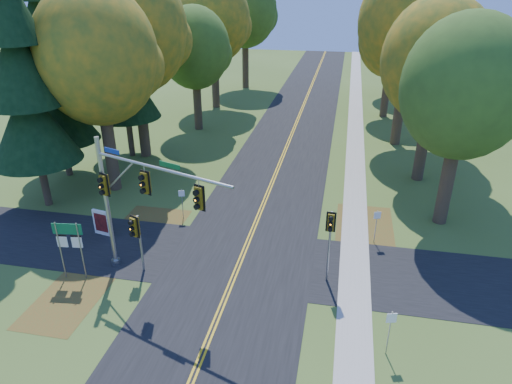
% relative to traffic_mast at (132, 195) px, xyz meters
% --- Properties ---
extents(ground, '(160.00, 160.00, 0.00)m').
position_rel_traffic_mast_xyz_m(ground, '(4.73, 0.47, -4.69)').
color(ground, '#41571E').
rests_on(ground, ground).
extents(road_main, '(8.00, 160.00, 0.02)m').
position_rel_traffic_mast_xyz_m(road_main, '(4.73, 0.47, -4.68)').
color(road_main, black).
rests_on(road_main, ground).
extents(road_cross, '(60.00, 6.00, 0.02)m').
position_rel_traffic_mast_xyz_m(road_cross, '(4.73, 2.47, -4.69)').
color(road_cross, black).
rests_on(road_cross, ground).
extents(centerline_left, '(0.10, 160.00, 0.01)m').
position_rel_traffic_mast_xyz_m(centerline_left, '(4.63, 0.47, -4.67)').
color(centerline_left, gold).
rests_on(centerline_left, road_main).
extents(centerline_right, '(0.10, 160.00, 0.01)m').
position_rel_traffic_mast_xyz_m(centerline_right, '(4.83, 0.47, -4.67)').
color(centerline_right, gold).
rests_on(centerline_right, road_main).
extents(sidewalk_east, '(1.60, 160.00, 0.06)m').
position_rel_traffic_mast_xyz_m(sidewalk_east, '(10.93, 0.47, -4.66)').
color(sidewalk_east, '#9E998E').
rests_on(sidewalk_east, ground).
extents(leaf_patch_w_near, '(4.00, 6.00, 0.00)m').
position_rel_traffic_mast_xyz_m(leaf_patch_w_near, '(-1.77, 4.47, -4.69)').
color(leaf_patch_w_near, brown).
rests_on(leaf_patch_w_near, ground).
extents(leaf_patch_e, '(3.50, 8.00, 0.00)m').
position_rel_traffic_mast_xyz_m(leaf_patch_e, '(11.53, 6.47, -4.69)').
color(leaf_patch_e, brown).
rests_on(leaf_patch_e, ground).
extents(leaf_patch_w_far, '(3.00, 5.00, 0.00)m').
position_rel_traffic_mast_xyz_m(leaf_patch_w_far, '(-2.77, -2.53, -4.69)').
color(leaf_patch_w_far, brown).
rests_on(leaf_patch_w_far, ground).
extents(tree_w_a, '(8.00, 8.00, 14.15)m').
position_rel_traffic_mast_xyz_m(tree_w_a, '(-6.39, 9.85, 4.79)').
color(tree_w_a, '#38281C').
rests_on(tree_w_a, ground).
extents(tree_e_a, '(7.20, 7.20, 12.73)m').
position_rel_traffic_mast_xyz_m(tree_e_a, '(16.30, 9.24, 3.84)').
color(tree_e_a, '#38281C').
rests_on(tree_e_a, ground).
extents(tree_w_b, '(8.60, 8.60, 15.38)m').
position_rel_traffic_mast_xyz_m(tree_w_b, '(-6.99, 16.76, 5.67)').
color(tree_w_b, '#38281C').
rests_on(tree_w_b, ground).
extents(tree_e_b, '(7.60, 7.60, 13.33)m').
position_rel_traffic_mast_xyz_m(tree_e_b, '(15.70, 16.05, 4.20)').
color(tree_e_b, '#38281C').
rests_on(tree_e_b, ground).
extents(tree_w_c, '(6.80, 6.80, 11.91)m').
position_rel_traffic_mast_xyz_m(tree_w_c, '(-4.80, 24.94, 3.25)').
color(tree_w_c, '#38281C').
rests_on(tree_w_c, ground).
extents(tree_e_c, '(8.80, 8.80, 15.79)m').
position_rel_traffic_mast_xyz_m(tree_e_c, '(14.61, 24.16, 5.97)').
color(tree_e_c, '#38281C').
rests_on(tree_e_c, ground).
extents(tree_w_d, '(8.20, 8.20, 14.56)m').
position_rel_traffic_mast_xyz_m(tree_w_d, '(-5.39, 33.65, 5.08)').
color(tree_w_d, '#38281C').
rests_on(tree_w_d, ground).
extents(tree_e_d, '(7.00, 7.00, 12.32)m').
position_rel_traffic_mast_xyz_m(tree_e_d, '(14.00, 33.34, 3.54)').
color(tree_e_d, '#38281C').
rests_on(tree_e_d, ground).
extents(tree_w_e, '(8.40, 8.40, 14.97)m').
position_rel_traffic_mast_xyz_m(tree_w_e, '(-4.19, 44.55, 5.38)').
color(tree_w_e, '#38281C').
rests_on(tree_w_e, ground).
extents(tree_e_e, '(7.80, 7.80, 13.74)m').
position_rel_traffic_mast_xyz_m(tree_e_e, '(15.20, 44.05, 4.50)').
color(tree_e_e, '#38281C').
rests_on(tree_e_e, ground).
extents(pine_a, '(5.60, 5.60, 19.48)m').
position_rel_traffic_mast_xyz_m(pine_a, '(-9.77, 6.47, 4.49)').
color(pine_a, '#38281C').
rests_on(pine_a, ground).
extents(pine_b, '(5.60, 5.60, 17.31)m').
position_rel_traffic_mast_xyz_m(pine_b, '(-11.27, 11.47, 3.47)').
color(pine_b, '#38281C').
rests_on(pine_b, ground).
extents(pine_c, '(5.60, 5.60, 20.56)m').
position_rel_traffic_mast_xyz_m(pine_c, '(-8.27, 16.47, 5.00)').
color(pine_c, '#38281C').
rests_on(pine_c, ground).
extents(traffic_mast, '(7.63, 2.89, 7.30)m').
position_rel_traffic_mast_xyz_m(traffic_mast, '(0.00, 0.00, 0.00)').
color(traffic_mast, '#9B9EA3').
rests_on(traffic_mast, ground).
extents(east_signal_pole, '(0.48, 0.55, 4.10)m').
position_rel_traffic_mast_xyz_m(east_signal_pole, '(9.50, 1.32, -1.59)').
color(east_signal_pole, gray).
rests_on(east_signal_pole, ground).
extents(ped_signal_pole, '(0.51, 0.62, 3.40)m').
position_rel_traffic_mast_xyz_m(ped_signal_pole, '(-0.21, 0.27, -2.17)').
color(ped_signal_pole, '#969A9E').
rests_on(ped_signal_pole, ground).
extents(route_sign_cluster, '(1.52, 0.24, 3.28)m').
position_rel_traffic_mast_xyz_m(route_sign_cluster, '(-3.35, -0.80, -2.39)').
color(route_sign_cluster, gray).
rests_on(route_sign_cluster, ground).
extents(info_kiosk, '(1.19, 0.40, 1.63)m').
position_rel_traffic_mast_xyz_m(info_kiosk, '(-4.07, 3.46, -3.88)').
color(info_kiosk, white).
rests_on(info_kiosk, ground).
extents(reg_sign_e_north, '(0.40, 0.14, 2.12)m').
position_rel_traffic_mast_xyz_m(reg_sign_e_north, '(12.04, 5.75, -3.24)').
color(reg_sign_e_north, gray).
rests_on(reg_sign_e_north, ground).
extents(reg_sign_e_south, '(0.41, 0.15, 2.22)m').
position_rel_traffic_mast_xyz_m(reg_sign_e_south, '(12.24, -3.16, -3.17)').
color(reg_sign_e_south, gray).
rests_on(reg_sign_e_south, ground).
extents(reg_sign_w, '(0.38, 0.13, 2.03)m').
position_rel_traffic_mast_xyz_m(reg_sign_w, '(-0.04, 6.46, -3.31)').
color(reg_sign_w, gray).
rests_on(reg_sign_w, ground).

